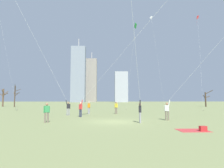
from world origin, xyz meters
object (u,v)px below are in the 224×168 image
Objects in this scene: bare_tree_far_right_edge at (15,95)px; kite_flyer_midfield_center_teal at (98,87)px; bystander_far_off_by_trees at (89,107)px; picnic_spot at (199,129)px; bystander_strolling_midfield at (116,107)px; kite_flyer_foreground_right_purple at (58,86)px; kite_flyer_midfield_right_yellow at (137,76)px; distant_kite_drifting_left_green at (135,32)px; bare_tree_leftmost at (206,99)px; distant_kite_drifting_right_white at (153,27)px; distant_kite_low_near_trees_red at (198,25)px; bare_tree_left_of_center at (3,97)px; bystander_watching_nearby at (47,112)px; kite_flyer_far_back_pink at (194,78)px.

kite_flyer_midfield_center_teal is at bearing -53.13° from bare_tree_far_right_edge.
bystander_far_off_by_trees is 16.37m from picnic_spot.
bystander_far_off_by_trees is at bearing -49.57° from bare_tree_far_right_edge.
bystander_strolling_midfield is at bearing 1.29° from bystander_far_off_by_trees.
kite_flyer_midfield_right_yellow is at bearing -45.10° from kite_flyer_foreground_right_purple.
distant_kite_drifting_left_green reaches higher than picnic_spot.
bare_tree_far_right_edge is (-29.48, 17.51, -11.34)m from distant_kite_drifting_left_green.
kite_flyer_foreground_right_purple is 1.15× the size of kite_flyer_midfield_center_teal.
bystander_far_off_by_trees reaches higher than picnic_spot.
kite_flyer_midfield_center_teal reaches higher than bare_tree_leftmost.
distant_kite_drifting_right_white is 11.66× the size of picnic_spot.
distant_kite_drifting_right_white is at bearing 73.35° from kite_flyer_midfield_right_yellow.
kite_flyer_midfield_right_yellow reaches higher than bare_tree_far_right_edge.
bystander_strolling_midfield is (-1.06, 11.21, -2.84)m from kite_flyer_midfield_right_yellow.
kite_flyer_midfield_center_teal reaches higher than bare_tree_far_right_edge.
picnic_spot is (3.19, -3.18, -3.65)m from kite_flyer_midfield_right_yellow.
bystander_far_off_by_trees is 0.10× the size of distant_kite_drifting_left_green.
bare_tree_leftmost is at bearing 47.73° from kite_flyer_midfield_center_teal.
bare_tree_leftmost is (21.74, 16.88, -12.17)m from distant_kite_drifting_left_green.
picnic_spot is 50.02m from bare_tree_far_right_edge.
picnic_spot is at bearing -99.23° from distant_kite_drifting_right_white.
bystander_far_off_by_trees is 31.63m from distant_kite_low_near_trees_red.
kite_flyer_foreground_right_purple reaches higher than kite_flyer_midfield_right_yellow.
distant_kite_drifting_right_white is at bearing 49.10° from kite_flyer_foreground_right_purple.
bare_tree_leftmost is at bearing 44.31° from bystander_strolling_midfield.
kite_flyer_midfield_center_teal is 39.02m from bare_tree_far_right_edge.
kite_flyer_foreground_right_purple reaches higher than bare_tree_left_of_center.
bystander_watching_nearby is 0.89× the size of picnic_spot.
kite_flyer_midfield_right_yellow reaches higher than distant_kite_drifting_left_green.
bystander_far_off_by_trees is (3.52, 2.85, -2.57)m from kite_flyer_foreground_right_purple.
kite_flyer_far_back_pink is 47.59m from bare_tree_far_right_edge.
bystander_watching_nearby is at bearing -122.11° from bystander_strolling_midfield.
bare_tree_left_of_center is at bearing 162.01° from distant_kite_drifting_right_white.
bare_tree_far_right_edge is (-18.40, 28.58, -0.42)m from kite_flyer_foreground_right_purple.
kite_flyer_far_back_pink reaches higher than bystander_far_off_by_trees.
distant_kite_drifting_left_green is 30.09m from bare_tree_leftmost.
bystander_strolling_midfield is (6.25, 9.95, 0.00)m from bystander_watching_nearby.
kite_flyer_foreground_right_purple is 0.90× the size of distant_kite_low_near_trees_red.
picnic_spot is at bearing -22.90° from bystander_watching_nearby.
kite_flyer_foreground_right_purple is 39.29m from bare_tree_left_of_center.
kite_flyer_far_back_pink reaches higher than picnic_spot.
picnic_spot is (6.43, -8.81, -3.19)m from kite_flyer_midfield_center_teal.
kite_flyer_midfield_right_yellow is at bearing -54.13° from bare_tree_far_right_edge.
kite_flyer_far_back_pink reaches higher than bare_tree_far_right_edge.
bare_tree_leftmost is at bearing -0.71° from bare_tree_far_right_edge.
bare_tree_left_of_center is (-34.59, 43.19, 2.65)m from picnic_spot.
bystander_watching_nearby is at bearing -119.26° from distant_kite_drifting_left_green.
bare_tree_left_of_center reaches higher than picnic_spot.
kite_flyer_foreground_right_purple is 4.15× the size of bare_tree_leftmost.
bare_tree_left_of_center is at bearing 148.88° from distant_kite_drifting_left_green.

